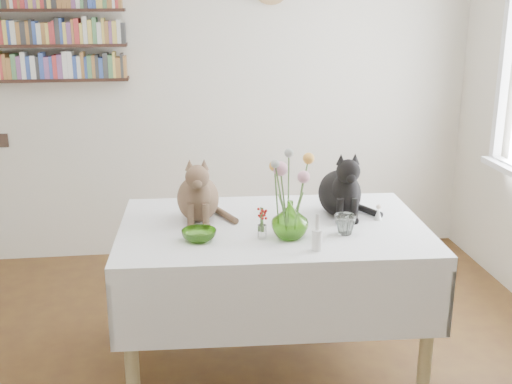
{
  "coord_description": "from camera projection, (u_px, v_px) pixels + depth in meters",
  "views": [
    {
      "loc": [
        -0.28,
        -2.62,
        1.96
      ],
      "look_at": [
        0.1,
        0.36,
        1.05
      ],
      "focal_mm": 45.0,
      "sensor_mm": 36.0,
      "label": 1
    }
  ],
  "objects": [
    {
      "name": "room",
      "position": [
        243.0,
        172.0,
        2.72
      ],
      "size": [
        4.08,
        4.58,
        2.58
      ],
      "color": "brown",
      "rests_on": "ground"
    },
    {
      "name": "dining_table",
      "position": [
        272.0,
        262.0,
        3.36
      ],
      "size": [
        1.61,
        1.08,
        0.84
      ],
      "color": "white",
      "rests_on": "room"
    },
    {
      "name": "tabby_cat",
      "position": [
        198.0,
        186.0,
        3.33
      ],
      "size": [
        0.25,
        0.32,
        0.36
      ],
      "primitive_type": null,
      "rotation": [
        0.0,
        0.0,
        -0.04
      ],
      "color": "brown",
      "rests_on": "dining_table"
    },
    {
      "name": "black_cat",
      "position": [
        340.0,
        181.0,
        3.41
      ],
      "size": [
        0.26,
        0.32,
        0.37
      ],
      "primitive_type": null,
      "rotation": [
        0.0,
        0.0,
        0.03
      ],
      "color": "black",
      "rests_on": "dining_table"
    },
    {
      "name": "flower_vase",
      "position": [
        290.0,
        220.0,
        3.09
      ],
      "size": [
        0.18,
        0.18,
        0.19
      ],
      "primitive_type": "imported",
      "rotation": [
        0.0,
        0.0,
        -0.0
      ],
      "color": "#77C23A",
      "rests_on": "dining_table"
    },
    {
      "name": "green_bowl",
      "position": [
        199.0,
        235.0,
        3.08
      ],
      "size": [
        0.21,
        0.21,
        0.05
      ],
      "primitive_type": "imported",
      "rotation": [
        0.0,
        0.0,
        0.29
      ],
      "color": "#77C23A",
      "rests_on": "dining_table"
    },
    {
      "name": "drinking_glass",
      "position": [
        345.0,
        224.0,
        3.16
      ],
      "size": [
        0.13,
        0.13,
        0.1
      ],
      "primitive_type": "imported",
      "rotation": [
        0.0,
        0.0,
        0.17
      ],
      "color": "white",
      "rests_on": "dining_table"
    },
    {
      "name": "candlestick",
      "position": [
        317.0,
        238.0,
        2.95
      ],
      "size": [
        0.05,
        0.05,
        0.18
      ],
      "color": "white",
      "rests_on": "dining_table"
    },
    {
      "name": "berry_jar",
      "position": [
        262.0,
        223.0,
        3.09
      ],
      "size": [
        0.04,
        0.04,
        0.17
      ],
      "color": "white",
      "rests_on": "dining_table"
    },
    {
      "name": "porcelain_figurine",
      "position": [
        378.0,
        213.0,
        3.36
      ],
      "size": [
        0.05,
        0.05,
        0.09
      ],
      "color": "white",
      "rests_on": "dining_table"
    },
    {
      "name": "flower_bouquet",
      "position": [
        290.0,
        169.0,
        3.03
      ],
      "size": [
        0.17,
        0.12,
        0.39
      ],
      "color": "#4C7233",
      "rests_on": "flower_vase"
    },
    {
      "name": "bookshelf_unit",
      "position": [
        52.0,
        16.0,
        4.47
      ],
      "size": [
        1.0,
        0.16,
        0.91
      ],
      "color": "#331C14",
      "rests_on": "room"
    }
  ]
}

